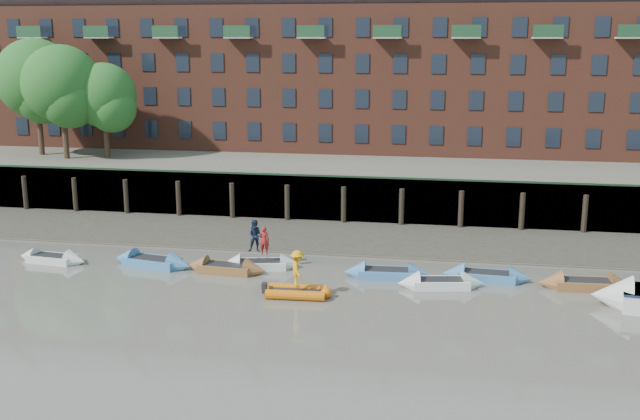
% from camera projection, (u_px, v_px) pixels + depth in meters
% --- Properties ---
extents(ground, '(220.00, 220.00, 0.00)m').
position_uv_depth(ground, '(317.00, 352.00, 30.83)').
color(ground, '#656056').
rests_on(ground, ground).
extents(foreshore, '(110.00, 8.00, 0.50)m').
position_uv_depth(foreshore, '(366.00, 239.00, 48.11)').
color(foreshore, '#3D382F').
rests_on(foreshore, ground).
extents(mud_band, '(110.00, 1.60, 0.10)m').
position_uv_depth(mud_band, '(360.00, 253.00, 44.84)').
color(mud_band, '#4C4336').
rests_on(mud_band, ground).
extents(river_wall, '(110.00, 1.23, 3.30)m').
position_uv_depth(river_wall, '(373.00, 200.00, 51.95)').
color(river_wall, '#2D2A26').
rests_on(river_wall, ground).
extents(bank_terrace, '(110.00, 28.00, 3.20)m').
position_uv_depth(bank_terrace, '(389.00, 167.00, 65.02)').
color(bank_terrace, '#5E594D').
rests_on(bank_terrace, ground).
extents(apartment_terrace, '(80.60, 15.56, 20.98)m').
position_uv_depth(apartment_terrace, '(393.00, 35.00, 63.43)').
color(apartment_terrace, brown).
rests_on(apartment_terrace, bank_terrace).
extents(tree_cluster, '(11.76, 7.74, 9.40)m').
position_uv_depth(tree_cluster, '(60.00, 84.00, 59.29)').
color(tree_cluster, '#3A281C').
rests_on(tree_cluster, bank_terrace).
extents(rowboat_0, '(4.40, 1.73, 1.24)m').
position_uv_depth(rowboat_0, '(52.00, 259.00, 43.07)').
color(rowboat_0, silver).
rests_on(rowboat_0, ground).
extents(rowboat_1, '(5.09, 2.34, 1.42)m').
position_uv_depth(rowboat_1, '(152.00, 262.00, 42.31)').
color(rowboat_1, teal).
rests_on(rowboat_1, ground).
extents(rowboat_2, '(4.69, 1.68, 1.34)m').
position_uv_depth(rowboat_2, '(226.00, 268.00, 41.22)').
color(rowboat_2, brown).
rests_on(rowboat_2, ground).
extents(rowboat_3, '(4.65, 2.18, 1.30)m').
position_uv_depth(rowboat_3, '(260.00, 264.00, 41.93)').
color(rowboat_3, silver).
rests_on(rowboat_3, ground).
extents(rowboat_4, '(4.73, 1.64, 1.35)m').
position_uv_depth(rowboat_4, '(387.00, 273.00, 40.35)').
color(rowboat_4, teal).
rests_on(rowboat_4, ground).
extents(rowboat_5, '(4.67, 2.08, 1.31)m').
position_uv_depth(rowboat_5, '(441.00, 283.00, 38.73)').
color(rowboat_5, silver).
rests_on(rowboat_5, ground).
extents(rowboat_6, '(4.74, 1.63, 1.35)m').
position_uv_depth(rowboat_6, '(486.00, 276.00, 39.87)').
color(rowboat_6, teal).
rests_on(rowboat_6, ground).
extents(rowboat_7, '(4.87, 1.65, 1.39)m').
position_uv_depth(rowboat_7, '(586.00, 284.00, 38.53)').
color(rowboat_7, brown).
rests_on(rowboat_7, ground).
extents(rib_tender, '(3.27, 1.65, 0.56)m').
position_uv_depth(rib_tender, '(299.00, 292.00, 37.38)').
color(rib_tender, '#D2640C').
rests_on(rib_tender, ground).
extents(person_rower_a, '(0.60, 0.42, 1.59)m').
position_uv_depth(person_rower_a, '(264.00, 240.00, 41.47)').
color(person_rower_a, maroon).
rests_on(person_rower_a, rowboat_3).
extents(person_rower_b, '(0.99, 0.82, 1.85)m').
position_uv_depth(person_rower_b, '(256.00, 236.00, 41.88)').
color(person_rower_b, '#19233F').
rests_on(person_rower_b, rowboat_3).
extents(person_rib_crew, '(1.06, 1.38, 1.89)m').
position_uv_depth(person_rib_crew, '(297.00, 269.00, 37.02)').
color(person_rib_crew, orange).
rests_on(person_rib_crew, rib_tender).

